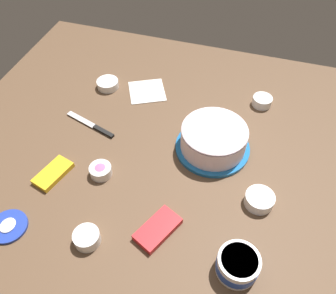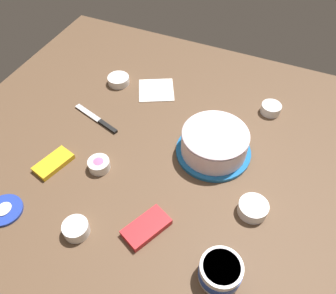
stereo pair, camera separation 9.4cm
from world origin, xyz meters
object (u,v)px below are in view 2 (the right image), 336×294
object	(u,v)px
sprinkle_bowl_pink	(99,164)
sprinkle_bowl_blue	(271,108)
frosting_tub_lid	(4,210)
frosting_tub	(220,271)
sprinkle_bowl_orange	(118,80)
sprinkle_bowl_rainbow	(253,208)
paper_napkin	(156,90)
spreading_knife	(100,121)
frosted_cake	(214,143)
candy_box_upper	(146,227)
candy_box_lower	(53,163)
sprinkle_bowl_green	(76,229)

from	to	relation	value
sprinkle_bowl_pink	sprinkle_bowl_blue	size ratio (longest dim) A/B	0.96
frosting_tub_lid	frosting_tub	bearing A→B (deg)	-83.88
frosting_tub_lid	sprinkle_bowl_orange	size ratio (longest dim) A/B	1.26
sprinkle_bowl_rainbow	paper_napkin	bearing A→B (deg)	51.68
sprinkle_bowl_rainbow	frosting_tub	bearing A→B (deg)	172.59
sprinkle_bowl_pink	paper_napkin	world-z (taller)	sprinkle_bowl_pink
frosting_tub	sprinkle_bowl_blue	distance (m)	0.73
sprinkle_bowl_blue	frosting_tub	bearing A→B (deg)	-178.43
spreading_knife	sprinkle_bowl_rainbow	world-z (taller)	sprinkle_bowl_rainbow
frosted_cake	sprinkle_bowl_pink	distance (m)	0.42
sprinkle_bowl_orange	candy_box_upper	bearing A→B (deg)	-144.38
frosted_cake	candy_box_lower	xyz separation A→B (m)	(-0.28, 0.51, -0.04)
sprinkle_bowl_blue	candy_box_lower	xyz separation A→B (m)	(-0.59, 0.65, -0.01)
frosting_tub	paper_napkin	bearing A→B (deg)	37.14
frosting_tub	sprinkle_bowl_rainbow	world-z (taller)	frosting_tub
frosting_tub	spreading_knife	world-z (taller)	frosting_tub
sprinkle_bowl_pink	sprinkle_bowl_orange	bearing A→B (deg)	20.73
sprinkle_bowl_rainbow	candy_box_upper	xyz separation A→B (m)	(-0.19, 0.29, -0.01)
spreading_knife	sprinkle_bowl_green	size ratio (longest dim) A/B	2.86
sprinkle_bowl_pink	candy_box_lower	size ratio (longest dim) A/B	0.56
spreading_knife	candy_box_lower	bearing A→B (deg)	171.64
frosting_tub	candy_box_upper	distance (m)	0.26
sprinkle_bowl_blue	candy_box_upper	world-z (taller)	sprinkle_bowl_blue
candy_box_upper	frosted_cake	bearing A→B (deg)	12.02
frosting_tub_lid	sprinkle_bowl_green	size ratio (longest dim) A/B	1.47
frosting_tub	spreading_knife	xyz separation A→B (m)	(0.40, 0.63, -0.03)
sprinkle_bowl_blue	spreading_knife	bearing A→B (deg)	118.35
frosting_tub_lid	candy_box_upper	world-z (taller)	candy_box_upper
frosting_tub_lid	candy_box_lower	size ratio (longest dim) A/B	0.85
spreading_knife	candy_box_upper	size ratio (longest dim) A/B	1.56
spreading_knife	sprinkle_bowl_green	world-z (taller)	sprinkle_bowl_green
sprinkle_bowl_pink	candy_box_upper	xyz separation A→B (m)	(-0.15, -0.26, -0.01)
frosted_cake	sprinkle_bowl_rainbow	world-z (taller)	frosted_cake
sprinkle_bowl_rainbow	sprinkle_bowl_blue	bearing A→B (deg)	6.04
candy_box_lower	spreading_knife	bearing A→B (deg)	7.33
sprinkle_bowl_green	candy_box_lower	bearing A→B (deg)	49.57
frosted_cake	frosting_tub	distance (m)	0.46
candy_box_upper	spreading_knife	bearing A→B (deg)	72.37
frosting_tub_lid	paper_napkin	distance (m)	0.77
paper_napkin	frosted_cake	bearing A→B (deg)	-124.83
sprinkle_bowl_rainbow	candy_box_lower	xyz separation A→B (m)	(-0.10, 0.70, -0.01)
spreading_knife	sprinkle_bowl_blue	bearing A→B (deg)	-61.65
sprinkle_bowl_green	candy_box_lower	distance (m)	0.30
sprinkle_bowl_green	paper_napkin	world-z (taller)	sprinkle_bowl_green
sprinkle_bowl_green	paper_napkin	bearing A→B (deg)	4.90
sprinkle_bowl_rainbow	sprinkle_bowl_orange	world-z (taller)	sprinkle_bowl_rainbow
frosted_cake	candy_box_upper	xyz separation A→B (m)	(-0.38, 0.09, -0.04)
spreading_knife	sprinkle_bowl_green	xyz separation A→B (m)	(-0.45, -0.19, 0.02)
frosting_tub_lid	sprinkle_bowl_pink	bearing A→B (deg)	-34.63
frosting_tub_lid	frosted_cake	bearing A→B (deg)	-46.75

